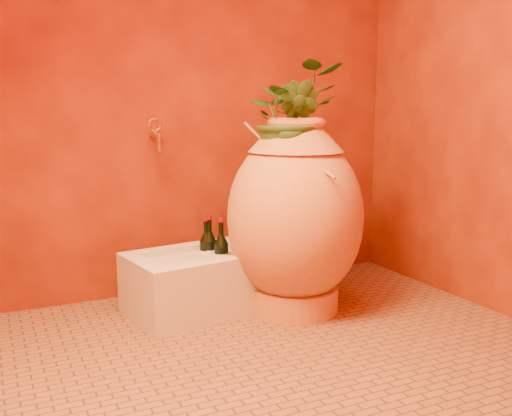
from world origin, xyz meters
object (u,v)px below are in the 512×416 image
wine_bottle_a (210,252)px  wall_tap (156,133)px  stone_basin (196,283)px  wine_bottle_b (206,253)px  wine_bottle_c (221,256)px  amphora (295,217)px

wine_bottle_a → wall_tap: (-0.21, 0.22, 0.62)m
stone_basin → wine_bottle_b: (0.09, 0.09, 0.13)m
wine_bottle_c → wall_tap: bearing=126.0°
wine_bottle_b → wine_bottle_c: size_ratio=0.96×
stone_basin → wine_bottle_a: wine_bottle_a is taller
wine_bottle_a → wine_bottle_c: bearing=-76.9°
wine_bottle_b → wine_bottle_c: 0.12m
stone_basin → wine_bottle_c: size_ratio=2.33×
wine_bottle_c → amphora: bearing=-28.6°
wine_bottle_c → wall_tap: wall_tap is taller
wine_bottle_c → wall_tap: size_ratio=1.79×
amphora → stone_basin: size_ratio=1.35×
stone_basin → wine_bottle_c: bearing=-7.5°
stone_basin → wine_bottle_b: bearing=45.6°
amphora → wine_bottle_b: 0.52m
stone_basin → wall_tap: size_ratio=4.18×
wine_bottle_a → wall_tap: size_ratio=1.77×
stone_basin → wine_bottle_b: 0.19m
wine_bottle_a → wine_bottle_c: 0.11m
amphora → wine_bottle_c: (-0.33, 0.18, -0.21)m
wine_bottle_a → wall_tap: bearing=133.9°
wine_bottle_b → wall_tap: 0.69m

